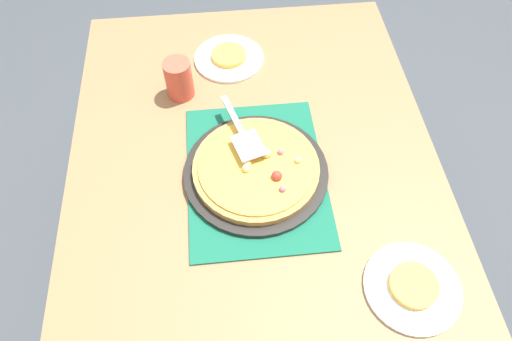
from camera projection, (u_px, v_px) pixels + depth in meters
The scene contains 11 objects.
ground_plane at pixel (256, 280), 1.84m from camera, with size 8.00×8.00×0.00m, color #3D4247.
dining_table at pixel (256, 196), 1.31m from camera, with size 1.40×1.00×0.75m.
placemat at pixel (256, 174), 1.22m from camera, with size 0.48×0.36×0.01m, color #145B42.
pizza_pan at pixel (256, 172), 1.21m from camera, with size 0.38×0.38×0.01m, color black.
pizza at pixel (256, 168), 1.19m from camera, with size 0.33×0.33×0.05m.
plate_near_left at pixel (229, 58), 1.47m from camera, with size 0.22×0.22×0.01m, color white.
plate_far_right at pixel (412, 287), 1.04m from camera, with size 0.22×0.22×0.01m, color white.
served_slice_left at pixel (229, 55), 1.46m from camera, with size 0.11×0.11×0.02m, color gold.
served_slice_right at pixel (414, 285), 1.03m from camera, with size 0.11×0.11×0.02m, color gold.
cup_near at pixel (179, 79), 1.34m from camera, with size 0.08×0.08×0.12m, color #E04C38.
pizza_server at pixel (242, 132), 1.21m from camera, with size 0.23×0.11×0.01m.
Camera 1 is at (-0.68, 0.07, 1.76)m, focal length 32.25 mm.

